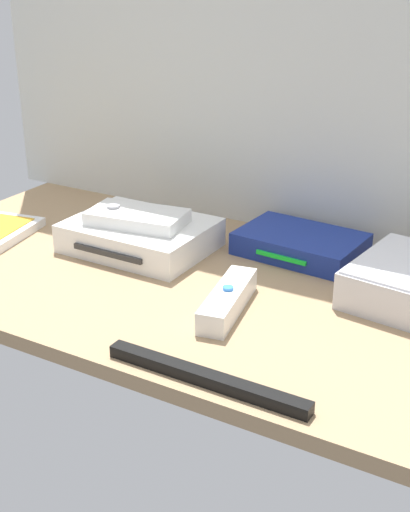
# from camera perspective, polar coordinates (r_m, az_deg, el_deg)

# --- Properties ---
(ground_plane) EXTENTS (1.00, 0.48, 0.02)m
(ground_plane) POSITION_cam_1_polar(r_m,az_deg,el_deg) (0.98, -0.00, -2.69)
(ground_plane) COLOR #9E7F5B
(ground_plane) RESTS_ON ground
(back_wall) EXTENTS (1.10, 0.01, 0.64)m
(back_wall) POSITION_cam_1_polar(r_m,az_deg,el_deg) (1.10, 6.74, 18.07)
(back_wall) COLOR silver
(back_wall) RESTS_ON ground
(game_console) EXTENTS (0.21, 0.17, 0.04)m
(game_console) POSITION_cam_1_polar(r_m,az_deg,el_deg) (1.08, -5.27, 1.69)
(game_console) COLOR white
(game_console) RESTS_ON ground_plane
(network_router) EXTENTS (0.19, 0.13, 0.03)m
(network_router) POSITION_cam_1_polar(r_m,az_deg,el_deg) (1.07, 7.76, 0.97)
(network_router) COLOR navy
(network_router) RESTS_ON ground_plane
(remote_wand) EXTENTS (0.06, 0.15, 0.03)m
(remote_wand) POSITION_cam_1_polar(r_m,az_deg,el_deg) (0.89, 1.87, -3.60)
(remote_wand) COLOR white
(remote_wand) RESTS_ON ground_plane
(remote_classic_pad) EXTENTS (0.15, 0.10, 0.02)m
(remote_classic_pad) POSITION_cam_1_polar(r_m,az_deg,el_deg) (1.06, -5.54, 3.16)
(remote_classic_pad) COLOR white
(remote_classic_pad) RESTS_ON game_console
(sensor_bar) EXTENTS (0.24, 0.02, 0.01)m
(sensor_bar) POSITION_cam_1_polar(r_m,az_deg,el_deg) (0.75, 0.05, -9.86)
(sensor_bar) COLOR black
(sensor_bar) RESTS_ON ground_plane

